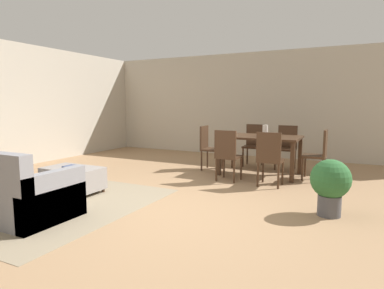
{
  "coord_description": "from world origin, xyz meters",
  "views": [
    {
      "loc": [
        2.21,
        -3.49,
        1.39
      ],
      "look_at": [
        -0.34,
        1.54,
        0.68
      ],
      "focal_mm": 30.8,
      "sensor_mm": 36.0,
      "label": 1
    }
  ],
  "objects_px": {
    "dining_chair_near_right": "(270,156)",
    "dining_chair_far_left": "(254,142)",
    "dining_chair_head_east": "(319,152)",
    "dining_chair_head_west": "(208,145)",
    "vase_centerpiece": "(265,130)",
    "potted_plant": "(330,183)",
    "dining_chair_far_right": "(286,145)",
    "ottoman_table": "(73,178)",
    "dining_chair_near_left": "(227,153)",
    "book_on_ottoman": "(73,167)",
    "dining_table": "(260,141)"
  },
  "relations": [
    {
      "from": "potted_plant",
      "to": "dining_chair_far_left",
      "type": "bearing_deg",
      "value": 122.35
    },
    {
      "from": "dining_chair_head_west",
      "to": "potted_plant",
      "type": "height_order",
      "value": "dining_chair_head_west"
    },
    {
      "from": "ottoman_table",
      "to": "dining_chair_head_east",
      "type": "bearing_deg",
      "value": 38.62
    },
    {
      "from": "dining_chair_far_right",
      "to": "vase_centerpiece",
      "type": "height_order",
      "value": "vase_centerpiece"
    },
    {
      "from": "book_on_ottoman",
      "to": "ottoman_table",
      "type": "bearing_deg",
      "value": 143.28
    },
    {
      "from": "dining_chair_near_right",
      "to": "dining_chair_far_left",
      "type": "height_order",
      "value": "same"
    },
    {
      "from": "dining_table",
      "to": "dining_chair_far_right",
      "type": "relative_size",
      "value": 1.64
    },
    {
      "from": "ottoman_table",
      "to": "potted_plant",
      "type": "bearing_deg",
      "value": 10.2
    },
    {
      "from": "book_on_ottoman",
      "to": "potted_plant",
      "type": "bearing_deg",
      "value": 10.65
    },
    {
      "from": "ottoman_table",
      "to": "vase_centerpiece",
      "type": "distance_m",
      "value": 3.59
    },
    {
      "from": "ottoman_table",
      "to": "dining_table",
      "type": "relative_size",
      "value": 0.6
    },
    {
      "from": "dining_chair_far_left",
      "to": "dining_chair_far_right",
      "type": "xyz_separation_m",
      "value": [
        0.72,
        -0.06,
        0.0
      ]
    },
    {
      "from": "dining_chair_far_left",
      "to": "dining_chair_far_right",
      "type": "relative_size",
      "value": 1.0
    },
    {
      "from": "dining_chair_near_right",
      "to": "potted_plant",
      "type": "height_order",
      "value": "dining_chair_near_right"
    },
    {
      "from": "dining_chair_near_left",
      "to": "dining_chair_far_right",
      "type": "bearing_deg",
      "value": 66.55
    },
    {
      "from": "dining_chair_head_east",
      "to": "dining_chair_head_west",
      "type": "relative_size",
      "value": 1.0
    },
    {
      "from": "dining_table",
      "to": "potted_plant",
      "type": "distance_m",
      "value": 2.44
    },
    {
      "from": "dining_chair_head_west",
      "to": "vase_centerpiece",
      "type": "distance_m",
      "value": 1.23
    },
    {
      "from": "dining_chair_far_right",
      "to": "dining_chair_near_right",
      "type": "bearing_deg",
      "value": -88.07
    },
    {
      "from": "dining_chair_near_right",
      "to": "dining_chair_far_left",
      "type": "distance_m",
      "value": 1.91
    },
    {
      "from": "dining_chair_head_west",
      "to": "book_on_ottoman",
      "type": "bearing_deg",
      "value": -112.68
    },
    {
      "from": "dining_table",
      "to": "dining_chair_far_left",
      "type": "bearing_deg",
      "value": 113.45
    },
    {
      "from": "dining_chair_far_left",
      "to": "dining_chair_head_west",
      "type": "relative_size",
      "value": 1.0
    },
    {
      "from": "ottoman_table",
      "to": "dining_chair_head_west",
      "type": "bearing_deg",
      "value": 66.55
    },
    {
      "from": "dining_chair_head_east",
      "to": "dining_chair_near_left",
      "type": "bearing_deg",
      "value": -149.62
    },
    {
      "from": "ottoman_table",
      "to": "vase_centerpiece",
      "type": "bearing_deg",
      "value": 48.91
    },
    {
      "from": "dining_chair_far_left",
      "to": "dining_chair_head_east",
      "type": "xyz_separation_m",
      "value": [
        1.46,
        -0.85,
        0.0
      ]
    },
    {
      "from": "dining_chair_near_right",
      "to": "dining_chair_far_left",
      "type": "xyz_separation_m",
      "value": [
        -0.78,
        1.75,
        0.0
      ]
    },
    {
      "from": "dining_chair_far_left",
      "to": "dining_chair_head_west",
      "type": "height_order",
      "value": "same"
    },
    {
      "from": "dining_table",
      "to": "potted_plant",
      "type": "height_order",
      "value": "dining_table"
    },
    {
      "from": "dining_chair_far_left",
      "to": "dining_table",
      "type": "bearing_deg",
      "value": -66.55
    },
    {
      "from": "ottoman_table",
      "to": "dining_table",
      "type": "distance_m",
      "value": 3.48
    },
    {
      "from": "ottoman_table",
      "to": "dining_chair_head_east",
      "type": "relative_size",
      "value": 0.98
    },
    {
      "from": "dining_chair_near_right",
      "to": "dining_chair_near_left",
      "type": "bearing_deg",
      "value": 176.44
    },
    {
      "from": "ottoman_table",
      "to": "dining_chair_near_right",
      "type": "relative_size",
      "value": 0.98
    },
    {
      "from": "dining_chair_far_right",
      "to": "potted_plant",
      "type": "bearing_deg",
      "value": -68.9
    },
    {
      "from": "potted_plant",
      "to": "dining_chair_far_right",
      "type": "bearing_deg",
      "value": 111.1
    },
    {
      "from": "dining_table",
      "to": "dining_chair_head_east",
      "type": "relative_size",
      "value": 1.64
    },
    {
      "from": "dining_chair_near_right",
      "to": "dining_chair_head_west",
      "type": "distance_m",
      "value": 1.73
    },
    {
      "from": "dining_chair_near_right",
      "to": "dining_chair_head_west",
      "type": "height_order",
      "value": "same"
    },
    {
      "from": "dining_chair_near_left",
      "to": "dining_chair_near_right",
      "type": "xyz_separation_m",
      "value": [
        0.77,
        -0.05,
        0.0
      ]
    },
    {
      "from": "dining_chair_near_right",
      "to": "book_on_ottoman",
      "type": "distance_m",
      "value": 3.16
    },
    {
      "from": "dining_chair_far_right",
      "to": "dining_chair_head_west",
      "type": "bearing_deg",
      "value": -150.34
    },
    {
      "from": "dining_chair_far_left",
      "to": "dining_chair_far_right",
      "type": "bearing_deg",
      "value": -4.42
    },
    {
      "from": "dining_table",
      "to": "dining_chair_head_east",
      "type": "xyz_separation_m",
      "value": [
        1.08,
        0.02,
        -0.14
      ]
    },
    {
      "from": "dining_chair_near_left",
      "to": "potted_plant",
      "type": "distance_m",
      "value": 2.12
    },
    {
      "from": "dining_chair_far_right",
      "to": "potted_plant",
      "type": "relative_size",
      "value": 1.3
    },
    {
      "from": "dining_chair_near_left",
      "to": "dining_chair_near_right",
      "type": "distance_m",
      "value": 0.77
    },
    {
      "from": "dining_chair_head_east",
      "to": "potted_plant",
      "type": "relative_size",
      "value": 1.3
    },
    {
      "from": "dining_chair_head_west",
      "to": "vase_centerpiece",
      "type": "height_order",
      "value": "vase_centerpiece"
    }
  ]
}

